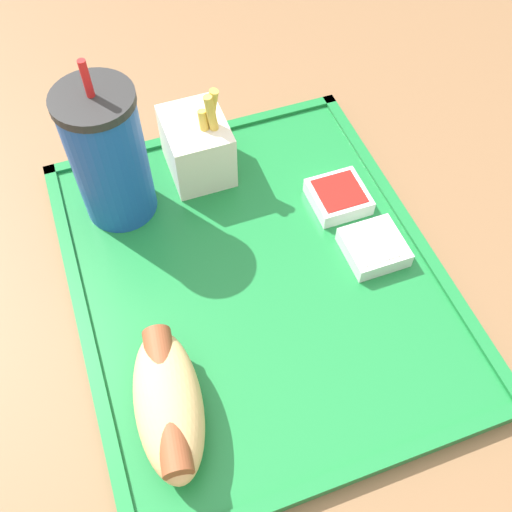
{
  "coord_description": "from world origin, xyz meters",
  "views": [
    {
      "loc": [
        -0.25,
        0.07,
        1.2
      ],
      "look_at": [
        0.04,
        -0.03,
        0.75
      ],
      "focal_mm": 42.0,
      "sensor_mm": 36.0,
      "label": 1
    }
  ],
  "objects_px": {
    "sauce_cup_mayo": "(374,247)",
    "soda_cup": "(109,156)",
    "sauce_cup_ketchup": "(338,196)",
    "fries_carton": "(198,146)",
    "hot_dog_far": "(168,403)"
  },
  "relations": [
    {
      "from": "sauce_cup_mayo",
      "to": "soda_cup",
      "type": "bearing_deg",
      "value": 56.87
    },
    {
      "from": "sauce_cup_mayo",
      "to": "sauce_cup_ketchup",
      "type": "relative_size",
      "value": 1.0
    },
    {
      "from": "soda_cup",
      "to": "sauce_cup_mayo",
      "type": "xyz_separation_m",
      "value": [
        -0.14,
        -0.22,
        -0.06
      ]
    },
    {
      "from": "fries_carton",
      "to": "sauce_cup_ketchup",
      "type": "xyz_separation_m",
      "value": [
        -0.09,
        -0.12,
        -0.02
      ]
    },
    {
      "from": "hot_dog_far",
      "to": "sauce_cup_ketchup",
      "type": "relative_size",
      "value": 2.43
    },
    {
      "from": "sauce_cup_ketchup",
      "to": "hot_dog_far",
      "type": "bearing_deg",
      "value": 125.89
    },
    {
      "from": "sauce_cup_mayo",
      "to": "sauce_cup_ketchup",
      "type": "bearing_deg",
      "value": 4.77
    },
    {
      "from": "soda_cup",
      "to": "sauce_cup_ketchup",
      "type": "height_order",
      "value": "soda_cup"
    },
    {
      "from": "hot_dog_far",
      "to": "fries_carton",
      "type": "bearing_deg",
      "value": -21.72
    },
    {
      "from": "sauce_cup_mayo",
      "to": "sauce_cup_ketchup",
      "type": "xyz_separation_m",
      "value": [
        0.07,
        0.01,
        0.0
      ]
    },
    {
      "from": "soda_cup",
      "to": "sauce_cup_mayo",
      "type": "distance_m",
      "value": 0.26
    },
    {
      "from": "hot_dog_far",
      "to": "sauce_cup_mayo",
      "type": "bearing_deg",
      "value": -68.28
    },
    {
      "from": "soda_cup",
      "to": "fries_carton",
      "type": "relative_size",
      "value": 1.66
    },
    {
      "from": "hot_dog_far",
      "to": "fries_carton",
      "type": "distance_m",
      "value": 0.27
    },
    {
      "from": "sauce_cup_ketchup",
      "to": "sauce_cup_mayo",
      "type": "bearing_deg",
      "value": -175.23
    }
  ]
}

